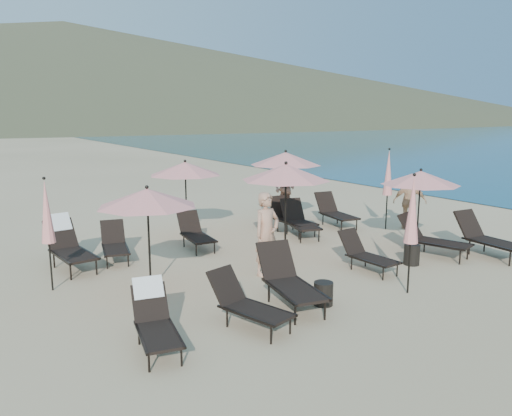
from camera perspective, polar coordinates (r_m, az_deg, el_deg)
ground at (r=11.45m, az=14.05°, el=-7.66°), size 800.00×800.00×0.00m
volcanic_headland at (r=320.82m, az=-18.89°, el=14.26°), size 690.00×690.00×55.00m
lounger_0 at (r=8.00m, az=-11.51°, el=-12.26°), size 0.83×1.59×0.94m
lounger_1 at (r=8.53m, az=-1.02°, el=-10.79°), size 0.99×1.66×0.89m
lounger_2 at (r=9.43m, az=3.78°, el=-8.19°), size 1.03×1.93×1.06m
lounger_3 at (r=11.73m, az=12.51°, el=-5.10°), size 0.64×1.52×0.86m
lounger_4 at (r=13.34m, az=19.38°, el=-3.21°), size 1.15×1.88×1.01m
lounger_5 at (r=13.89m, az=24.93°, el=-3.00°), size 0.84×1.88×1.05m
lounger_6 at (r=12.45m, az=-20.72°, el=-3.87°), size 0.89×1.95×1.17m
lounger_7 at (r=12.76m, az=-15.86°, el=-3.92°), size 0.90×1.62×0.88m
lounger_8 at (r=13.41m, az=-6.95°, el=-2.82°), size 0.77×1.63×0.91m
lounger_9 at (r=15.08m, az=3.97°, el=-1.03°), size 0.74×1.81×1.03m
lounger_10 at (r=14.70m, az=4.94°, el=-1.39°), size 1.12×1.87×1.01m
lounger_11 at (r=16.16m, az=9.01°, el=-0.39°), size 0.94×1.84×1.01m
umbrella_open_0 at (r=10.11m, az=-12.33°, el=1.16°), size 2.01×2.01×2.16m
umbrella_open_1 at (r=12.39m, az=3.44°, el=4.08°), size 2.22×2.22×2.39m
umbrella_open_2 at (r=13.58m, az=18.29°, el=3.28°), size 2.01×2.01×2.17m
umbrella_open_3 at (r=14.55m, az=-8.09°, el=4.47°), size 2.09×2.09×2.25m
umbrella_open_4 at (r=15.83m, az=3.41°, el=5.64°), size 2.26×2.26×2.43m
umbrella_closed_0 at (r=10.18m, az=17.43°, el=-0.29°), size 0.28×0.28×2.42m
umbrella_closed_1 at (r=15.81m, az=14.88°, el=3.87°), size 0.30×0.30×2.53m
umbrella_closed_2 at (r=10.72m, az=-22.81°, el=-0.44°), size 0.27×0.27×2.34m
side_table_0 at (r=9.58m, az=7.71°, el=-9.67°), size 0.37×0.37×0.45m
side_table_1 at (r=12.49m, az=17.37°, el=-5.10°), size 0.37×0.37×0.49m
beachgoer_a at (r=11.03m, az=1.24°, el=-2.98°), size 0.74×0.55×1.87m
beachgoer_b at (r=18.16m, az=3.31°, el=2.24°), size 0.90×1.02×1.75m
beachgoer_c at (r=16.20m, az=17.17°, el=0.68°), size 0.98×1.02×1.71m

